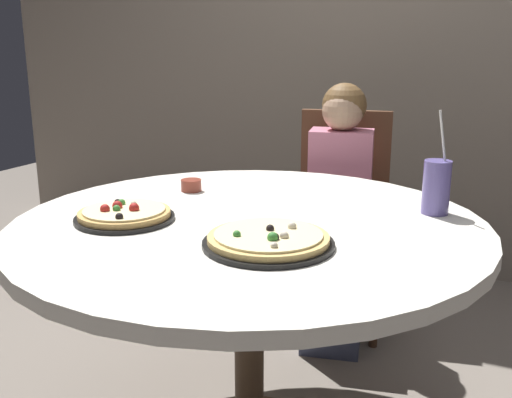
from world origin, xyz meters
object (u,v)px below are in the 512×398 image
Objects in this scene: dining_table at (249,247)px; diner_child at (337,229)px; chair_wooden at (342,207)px; soda_cup at (436,187)px; sauce_bowl at (191,185)px; pizza_cheese at (124,215)px; pizza_veggie at (268,240)px.

dining_table is 1.25× the size of diner_child.
soda_cup reaches higher than chair_wooden.
dining_table is 1.02m from chair_wooden.
soda_cup is at bearing 4.93° from sauce_bowl.
dining_table is 1.43× the size of chair_wooden.
chair_wooden is at bearing 124.62° from soda_cup.
diner_child reaches higher than pizza_cheese.
soda_cup is 4.39× the size of sauce_bowl.
sauce_bowl is at bearing 90.53° from pizza_cheese.
sauce_bowl is (-0.80, -0.07, -0.06)m from soda_cup.
chair_wooden is 13.57× the size of sauce_bowl.
diner_child is (0.02, 0.83, -0.18)m from dining_table.
diner_child is 1.06m from pizza_veggie.
pizza_cheese is (-0.46, 0.03, 0.00)m from pizza_veggie.
diner_child is 3.25× the size of pizza_veggie.
sauce_bowl is at bearing 138.91° from pizza_veggie.
chair_wooden is at bearing 68.64° from sauce_bowl.
pizza_veggie is 0.62m from sauce_bowl.
diner_child is 15.46× the size of sauce_bowl.
dining_table is 0.58m from soda_cup.
pizza_cheese is 0.91m from soda_cup.
chair_wooden reaches higher than pizza_cheese.
dining_table is 4.42× the size of soda_cup.
diner_child reaches higher than dining_table.
dining_table is at bearing 127.81° from pizza_veggie.
chair_wooden reaches higher than pizza_veggie.
soda_cup is at bearing 31.72° from dining_table.
dining_table is at bearing -91.08° from diner_child.
pizza_cheese is 4.07× the size of sauce_bowl.
chair_wooden is 1.22m from pizza_veggie.
soda_cup reaches higher than sauce_bowl.
pizza_veggie is (0.14, -0.18, 0.10)m from dining_table.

